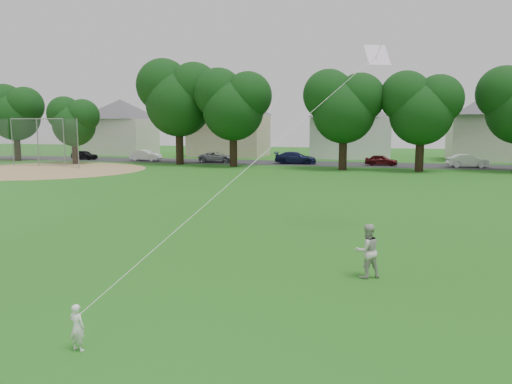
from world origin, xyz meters
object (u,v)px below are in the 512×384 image
(older_boy, at_px, (367,251))
(baseball_backstop, at_px, (35,143))
(kite, at_px, (279,141))
(toddler, at_px, (77,327))

(older_boy, relative_size, baseball_backstop, 0.14)
(baseball_backstop, bearing_deg, older_boy, -40.60)
(older_boy, bearing_deg, kite, -34.51)
(older_boy, relative_size, kite, 0.10)
(toddler, xyz_separation_m, older_boy, (5.02, 5.96, 0.30))
(toddler, xyz_separation_m, kite, (2.48, 6.14, 3.28))
(older_boy, bearing_deg, toddler, 19.53)
(older_boy, xyz_separation_m, baseball_backstop, (-33.54, 28.75, 1.62))
(older_boy, distance_m, kite, 3.92)
(older_boy, xyz_separation_m, kite, (-2.54, 0.18, 2.98))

